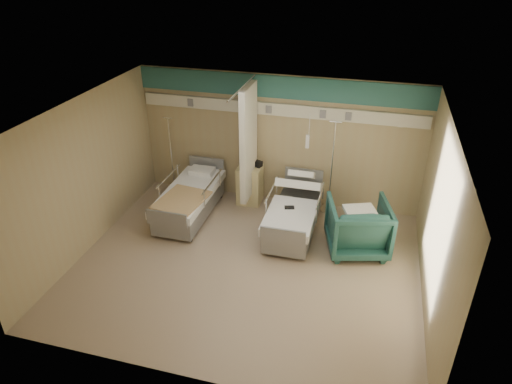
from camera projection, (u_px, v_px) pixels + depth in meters
ground at (246, 265)px, 8.17m from camera, size 6.00×5.00×0.00m
room_walls at (248, 165)px, 7.49m from camera, size 6.04×5.04×2.82m
bed_right at (294, 217)px, 8.98m from camera, size 1.00×2.16×0.63m
bed_left at (190, 203)px, 9.48m from camera, size 1.00×2.16×0.63m
bedside_cabinet at (250, 185)px, 9.95m from camera, size 0.50×0.48×0.85m
visitor_armchair at (358, 227)px, 8.36m from camera, size 1.31×1.33×1.00m
waffle_blanket at (362, 203)px, 8.07m from camera, size 0.68×0.65×0.06m
iv_stand_right at (329, 193)px, 9.63m from camera, size 0.36×0.36×2.02m
iv_stand_left at (174, 178)px, 10.34m from camera, size 0.32×0.32×1.81m
call_remote at (289, 207)px, 8.66m from camera, size 0.20×0.13×0.04m
tan_blanket at (182, 200)px, 8.92m from camera, size 0.95×1.14×0.04m
toiletry_bag at (257, 163)px, 9.76m from camera, size 0.25×0.20×0.12m
white_cup at (245, 161)px, 9.85m from camera, size 0.12×0.12×0.14m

